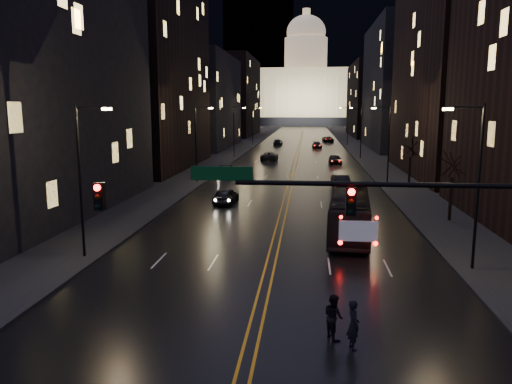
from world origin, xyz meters
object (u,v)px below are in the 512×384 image
(receding_car_a, at_px, (341,182))
(pedestrian_a, at_px, (353,325))
(oncoming_car_a, at_px, (226,196))
(pedestrian_b, at_px, (334,316))
(traffic_signal, at_px, (422,217))
(bus, at_px, (350,214))
(oncoming_car_b, at_px, (226,170))

(receding_car_a, xyz_separation_m, pedestrian_a, (-1.91, -36.86, 0.19))
(oncoming_car_a, distance_m, pedestrian_b, 27.91)
(traffic_signal, distance_m, oncoming_car_a, 30.25)
(oncoming_car_a, bearing_deg, receding_car_a, -134.80)
(bus, bearing_deg, pedestrian_a, -89.00)
(oncoming_car_a, xyz_separation_m, oncoming_car_b, (-3.02, 18.43, 0.03))
(oncoming_car_a, xyz_separation_m, pedestrian_b, (8.57, -26.56, 0.14))
(bus, relative_size, oncoming_car_a, 2.50)
(oncoming_car_a, xyz_separation_m, pedestrian_a, (9.25, -27.37, 0.20))
(bus, bearing_deg, oncoming_car_b, 119.86)
(oncoming_car_b, relative_size, pedestrian_a, 2.49)
(traffic_signal, relative_size, oncoming_car_b, 3.68)
(pedestrian_a, height_order, pedestrian_b, pedestrian_a)
(traffic_signal, relative_size, pedestrian_a, 9.17)
(pedestrian_b, bearing_deg, oncoming_car_b, -14.36)
(receding_car_a, relative_size, pedestrian_a, 2.42)
(bus, distance_m, pedestrian_b, 16.06)
(oncoming_car_a, bearing_deg, oncoming_car_b, -75.87)
(oncoming_car_a, bearing_deg, bus, 139.32)
(oncoming_car_a, bearing_deg, traffic_signal, 117.20)
(oncoming_car_a, xyz_separation_m, receding_car_a, (11.16, 9.49, 0.00))
(traffic_signal, bearing_deg, oncoming_car_b, 107.35)
(traffic_signal, height_order, oncoming_car_b, traffic_signal)
(receding_car_a, bearing_deg, traffic_signal, -97.35)
(oncoming_car_b, bearing_deg, bus, 107.80)
(bus, height_order, oncoming_car_b, bus)
(bus, bearing_deg, receding_car_a, 92.94)
(oncoming_car_b, distance_m, receding_car_a, 16.76)
(oncoming_car_a, height_order, receding_car_a, receding_car_a)
(receding_car_a, distance_m, pedestrian_a, 36.91)
(traffic_signal, relative_size, receding_car_a, 3.79)
(receding_car_a, bearing_deg, oncoming_car_a, -147.34)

